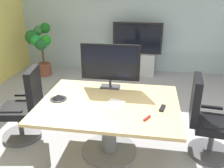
# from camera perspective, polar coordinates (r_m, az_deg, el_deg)

# --- Properties ---
(ground_plane) EXTENTS (7.76, 7.76, 0.00)m
(ground_plane) POSITION_cam_1_polar(r_m,az_deg,el_deg) (3.59, 0.27, -14.08)
(ground_plane) COLOR #99999E
(wall_back_glass_partition) EXTENTS (5.97, 0.10, 2.98)m
(wall_back_glass_partition) POSITION_cam_1_polar(r_m,az_deg,el_deg) (6.28, 5.24, 16.47)
(wall_back_glass_partition) COLOR #9EB2B7
(wall_back_glass_partition) RESTS_ON ground
(conference_table) EXTENTS (1.76, 1.33, 0.75)m
(conference_table) POSITION_cam_1_polar(r_m,az_deg,el_deg) (3.16, -0.72, -7.35)
(conference_table) COLOR tan
(conference_table) RESTS_ON ground
(office_chair_left) EXTENTS (0.63, 0.61, 1.09)m
(office_chair_left) POSITION_cam_1_polar(r_m,az_deg,el_deg) (3.72, -19.94, -5.87)
(office_chair_left) COLOR #4C4C51
(office_chair_left) RESTS_ON ground
(office_chair_right) EXTENTS (0.62, 0.60, 1.09)m
(office_chair_right) POSITION_cam_1_polar(r_m,az_deg,el_deg) (3.41, 21.38, -8.80)
(office_chair_right) COLOR #4C4C51
(office_chair_right) RESTS_ON ground
(tv_monitor) EXTENTS (0.84, 0.18, 0.64)m
(tv_monitor) POSITION_cam_1_polar(r_m,az_deg,el_deg) (3.40, -0.41, 4.88)
(tv_monitor) COLOR #333338
(tv_monitor) RESTS_ON conference_table
(wall_display_unit) EXTENTS (1.20, 0.36, 1.31)m
(wall_display_unit) POSITION_cam_1_polar(r_m,az_deg,el_deg) (6.12, 5.85, 6.28)
(wall_display_unit) COLOR #B7BABC
(wall_display_unit) RESTS_ON ground
(potted_plant) EXTENTS (0.66, 0.58, 1.28)m
(potted_plant) POSITION_cam_1_polar(r_m,az_deg,el_deg) (6.20, -16.72, 8.88)
(potted_plant) COLOR brown
(potted_plant) RESTS_ON ground
(conference_phone) EXTENTS (0.22, 0.22, 0.07)m
(conference_phone) POSITION_cam_1_polar(r_m,az_deg,el_deg) (3.22, -12.61, -3.03)
(conference_phone) COLOR black
(conference_phone) RESTS_ON conference_table
(remote_control) EXTENTS (0.09, 0.18, 0.02)m
(remote_control) POSITION_cam_1_polar(r_m,az_deg,el_deg) (2.98, 11.81, -5.58)
(remote_control) COLOR black
(remote_control) RESTS_ON conference_table
(whiteboard_marker) EXTENTS (0.08, 0.12, 0.02)m
(whiteboard_marker) POSITION_cam_1_polar(r_m,az_deg,el_deg) (2.74, 8.27, -7.99)
(whiteboard_marker) COLOR red
(whiteboard_marker) RESTS_ON conference_table
(paper_notepad) EXTENTS (0.29, 0.35, 0.01)m
(paper_notepad) POSITION_cam_1_polar(r_m,az_deg,el_deg) (3.00, 0.43, -4.97)
(paper_notepad) COLOR white
(paper_notepad) RESTS_ON conference_table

